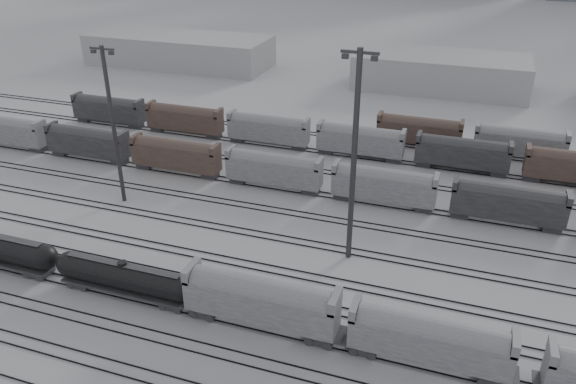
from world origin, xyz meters
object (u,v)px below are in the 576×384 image
(hopper_car_a, at_px, (261,299))
(hopper_car_b, at_px, (430,338))
(tank_car_b, at_px, (124,277))
(light_mast_c, at_px, (354,155))

(hopper_car_a, bearing_deg, hopper_car_b, 0.00)
(tank_car_b, distance_m, hopper_car_a, 16.31)
(tank_car_b, height_order, hopper_car_b, hopper_car_b)
(tank_car_b, height_order, light_mast_c, light_mast_c)
(tank_car_b, relative_size, light_mast_c, 0.67)
(tank_car_b, relative_size, hopper_car_b, 1.15)
(tank_car_b, xyz_separation_m, hopper_car_b, (33.15, 0.00, 0.84))
(hopper_car_a, height_order, hopper_car_b, hopper_car_a)
(hopper_car_a, relative_size, light_mast_c, 0.62)
(tank_car_b, bearing_deg, hopper_car_b, 0.00)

